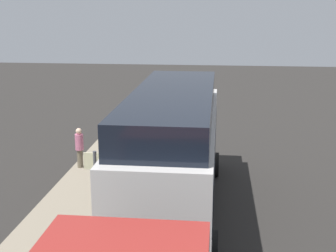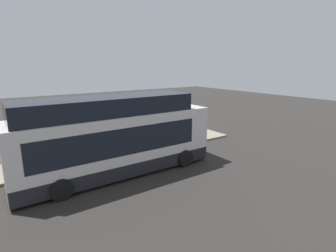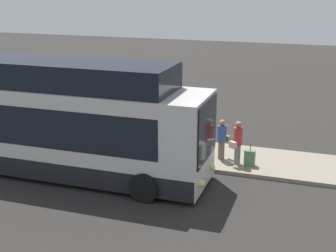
{
  "view_description": "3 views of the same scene",
  "coord_description": "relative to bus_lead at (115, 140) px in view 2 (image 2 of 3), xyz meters",
  "views": [
    {
      "loc": [
        -14.34,
        -1.38,
        6.54
      ],
      "look_at": [
        3.51,
        0.57,
        1.96
      ],
      "focal_mm": 50.0,
      "sensor_mm": 36.0,
      "label": 1
    },
    {
      "loc": [
        -5.44,
        -12.28,
        5.68
      ],
      "look_at": [
        3.51,
        0.57,
        1.96
      ],
      "focal_mm": 28.0,
      "sensor_mm": 36.0,
      "label": 2
    },
    {
      "loc": [
        8.36,
        -13.85,
        6.7
      ],
      "look_at": [
        3.51,
        0.57,
        1.96
      ],
      "focal_mm": 50.0,
      "sensor_mm": 36.0,
      "label": 3
    }
  ],
  "objects": [
    {
      "name": "bus_lead",
      "position": [
        0.0,
        0.0,
        0.0
      ],
      "size": [
        10.46,
        2.88,
        4.11
      ],
      "color": "silver",
      "rests_on": "ground"
    },
    {
      "name": "passenger_waiting",
      "position": [
        5.17,
        2.79,
        -0.87
      ],
      "size": [
        0.55,
        0.61,
        1.57
      ],
      "rotation": [
        0.0,
        0.0,
        -0.56
      ],
      "color": "#6B604C",
      "rests_on": "platform"
    },
    {
      "name": "suitcase",
      "position": [
        6.31,
        2.43,
        -1.41
      ],
      "size": [
        0.4,
        0.25,
        0.83
      ],
      "color": "#598C59",
      "rests_on": "platform"
    },
    {
      "name": "passenger_boarding",
      "position": [
        5.83,
        2.44,
        -0.8
      ],
      "size": [
        0.53,
        0.58,
        1.66
      ],
      "rotation": [
        0.0,
        0.0,
        2.55
      ],
      "color": "gray",
      "rests_on": "platform"
    },
    {
      "name": "passenger_with_bags",
      "position": [
        3.61,
        4.21,
        -0.8
      ],
      "size": [
        0.43,
        0.43,
        1.66
      ],
      "rotation": [
        0.0,
        0.0,
        0.36
      ],
      "color": "#6B604C",
      "rests_on": "platform"
    },
    {
      "name": "ground",
      "position": [
        0.23,
        0.03,
        -1.86
      ],
      "size": [
        80.0,
        80.0,
        0.0
      ],
      "primitive_type": "plane",
      "color": "#2B2826"
    },
    {
      "name": "sign_post",
      "position": [
        -2.17,
        1.98,
        -0.11
      ],
      "size": [
        0.1,
        0.63,
        2.56
      ],
      "color": "#4C4C51",
      "rests_on": "platform"
    },
    {
      "name": "platform",
      "position": [
        0.23,
        3.1,
        -1.78
      ],
      "size": [
        20.0,
        2.93,
        0.15
      ],
      "color": "gray",
      "rests_on": "ground"
    }
  ]
}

